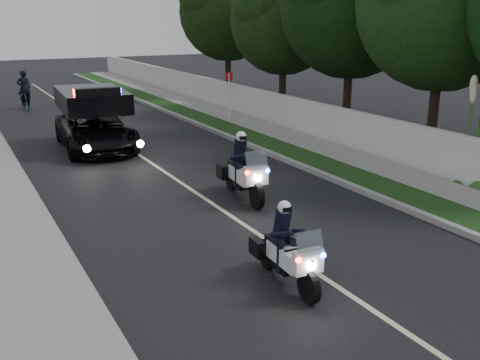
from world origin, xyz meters
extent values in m
plane|color=black|center=(0.00, 0.00, 0.00)|extent=(120.00, 120.00, 0.00)
cube|color=gray|center=(4.10, 10.00, 0.07)|extent=(0.20, 60.00, 0.15)
cube|color=#193814|center=(4.80, 10.00, 0.08)|extent=(1.20, 60.00, 0.16)
cube|color=gray|center=(6.10, 10.00, 0.08)|extent=(1.40, 60.00, 0.16)
cube|color=beige|center=(7.10, 10.00, 0.75)|extent=(0.22, 60.00, 1.50)
cube|color=gray|center=(-4.10, 10.00, 0.07)|extent=(0.20, 60.00, 0.15)
cube|color=#BFB78C|center=(0.00, 10.00, 0.00)|extent=(0.12, 50.00, 0.01)
imported|color=black|center=(-1.09, 12.07, 0.00)|extent=(2.78, 5.40, 2.55)
imported|color=black|center=(-2.07, 23.03, 0.00)|extent=(0.65, 1.68, 0.87)
imported|color=black|center=(-2.07, 23.03, 0.00)|extent=(0.66, 0.44, 1.84)
camera|label=1|loc=(-5.93, -8.38, 4.77)|focal=41.72mm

